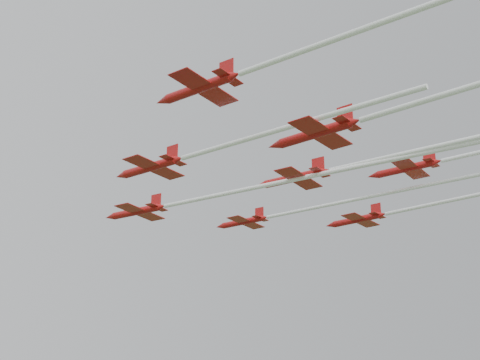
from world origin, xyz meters
TOP-DOWN VIEW (x-y plane):
  - jet_lead at (-5.75, -2.38)m, footprint 27.59×62.60m
  - jet_row2_left at (-16.75, -11.11)m, footprint 16.35×42.63m
  - jet_row2_right at (10.03, -5.44)m, footprint 21.33×55.79m
  - jet_row3_left at (-18.50, -34.51)m, footprint 21.48×58.80m
  - jet_row3_mid at (4.26, -27.59)m, footprint 24.99×62.50m
  - jet_row3_right at (24.14, -20.19)m, footprint 20.07×64.36m
  - jet_row4_left at (-6.62, -34.92)m, footprint 17.04×50.62m
  - jet_row4_right at (15.81, -27.48)m, footprint 16.27×41.92m

SIDE VIEW (x-z plane):
  - jet_lead at x=-5.75m, z-range 48.60..51.38m
  - jet_row4_left at x=-6.62m, z-range 48.75..51.68m
  - jet_row2_right at x=10.03m, z-range 49.13..51.53m
  - jet_row3_mid at x=4.26m, z-range 48.99..51.74m
  - jet_row3_right at x=24.14m, z-range 49.10..51.70m
  - jet_row2_left at x=-16.75m, z-range 49.08..51.85m
  - jet_row4_right at x=15.81m, z-range 51.54..54.13m
  - jet_row3_left at x=-18.50m, z-range 52.21..54.99m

